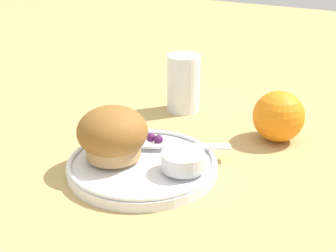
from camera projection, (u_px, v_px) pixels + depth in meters
The scene contains 8 objects.
ground_plane at pixel (144, 176), 0.65m from camera, with size 3.00×3.00×0.00m, color tan.
plate at pixel (142, 165), 0.65m from camera, with size 0.21×0.21×0.02m.
muffin at pixel (113, 134), 0.64m from camera, with size 0.10×0.10×0.07m.
cream_ramekin at pixel (183, 160), 0.62m from camera, with size 0.06×0.06×0.02m.
berry_pair at pixel (155, 138), 0.69m from camera, with size 0.03×0.01×0.01m.
butter_knife at pixel (163, 146), 0.68m from camera, with size 0.18×0.11×0.00m.
orange_fruit at pixel (279, 116), 0.74m from camera, with size 0.08×0.08×0.08m.
juice_glass at pixel (183, 83), 0.85m from camera, with size 0.06×0.06×0.10m.
Camera 1 is at (0.33, -0.46, 0.32)m, focal length 50.00 mm.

